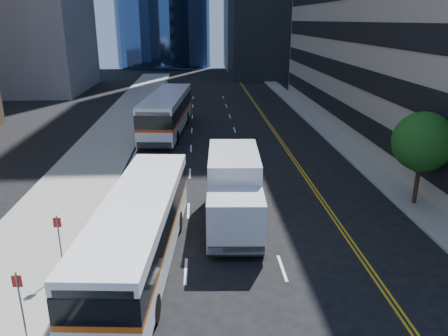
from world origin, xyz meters
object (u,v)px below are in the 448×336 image
object	(u,v)px
street_tree	(423,142)
box_truck	(234,190)
bus_rear	(167,111)
bus_front	(140,229)

from	to	relation	value
street_tree	box_truck	size ratio (longest dim) A/B	0.69
street_tree	box_truck	bearing A→B (deg)	-170.25
street_tree	box_truck	distance (m)	10.48
bus_rear	box_truck	world-z (taller)	box_truck
bus_rear	street_tree	bearing A→B (deg)	-44.85
bus_front	box_truck	size ratio (longest dim) A/B	1.62
bus_front	bus_rear	xyz separation A→B (m)	(-0.32, 23.00, 0.22)
box_truck	bus_front	bearing A→B (deg)	-135.61
street_tree	bus_rear	world-z (taller)	street_tree
bus_rear	box_truck	distance (m)	19.86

